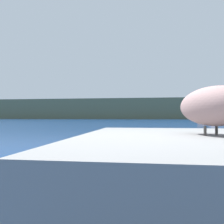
# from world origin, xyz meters

# --- Properties ---
(ground_plane) EXTENTS (260.00, 260.00, 0.00)m
(ground_plane) POSITION_xyz_m (0.00, 0.00, 0.00)
(ground_plane) COLOR navy
(hillside_backdrop) EXTENTS (140.00, 10.20, 6.48)m
(hillside_backdrop) POSITION_xyz_m (0.00, 72.55, 3.24)
(hillside_backdrop) COLOR #5B664C
(hillside_backdrop) RESTS_ON ground
(pier_dock) EXTENTS (2.85, 3.13, 0.62)m
(pier_dock) POSITION_xyz_m (0.62, 0.01, 0.31)
(pier_dock) COLOR gray
(pier_dock) RESTS_ON ground
(pelican) EXTENTS (0.87, 1.14, 0.85)m
(pelican) POSITION_xyz_m (0.62, -0.00, 0.94)
(pelican) COLOR gray
(pelican) RESTS_ON pier_dock
(fishing_boat_orange) EXTENTS (7.65, 4.93, 5.38)m
(fishing_boat_orange) POSITION_xyz_m (12.83, 40.03, 0.82)
(fishing_boat_orange) COLOR orange
(fishing_boat_orange) RESTS_ON ground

